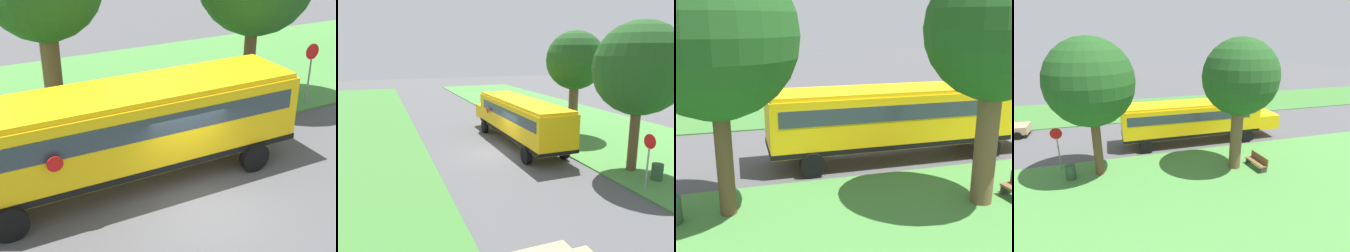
{
  "view_description": "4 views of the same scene",
  "coord_description": "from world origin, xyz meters",
  "views": [
    {
      "loc": [
        9.71,
        -6.16,
        8.1
      ],
      "look_at": [
        -2.58,
        0.12,
        1.49
      ],
      "focal_mm": 50.0,
      "sensor_mm": 36.0,
      "label": 1
    },
    {
      "loc": [
        6.61,
        18.91,
        6.4
      ],
      "look_at": [
        -0.75,
        0.01,
        1.72
      ],
      "focal_mm": 35.0,
      "sensor_mm": 36.0,
      "label": 2
    },
    {
      "loc": [
        -17.6,
        5.22,
        5.93
      ],
      "look_at": [
        -1.91,
        0.83,
        1.54
      ],
      "focal_mm": 42.0,
      "sensor_mm": 36.0,
      "label": 3
    },
    {
      "loc": [
        -20.64,
        4.78,
        7.76
      ],
      "look_at": [
        -2.35,
        -0.38,
        1.39
      ],
      "focal_mm": 28.0,
      "sensor_mm": 36.0,
      "label": 4
    }
  ],
  "objects": [
    {
      "name": "ground_plane",
      "position": [
        0.0,
        0.0,
        0.0
      ],
      "size": [
        120.0,
        120.0,
        0.0
      ],
      "primitive_type": "plane",
      "color": "#4C4C4F"
    },
    {
      "name": "school_bus",
      "position": [
        -2.27,
        -1.43,
        1.92
      ],
      "size": [
        2.85,
        12.42,
        3.16
      ],
      "color": "yellow",
      "rests_on": "ground"
    },
    {
      "name": "oak_tree_beside_bus",
      "position": [
        -7.22,
        -2.41,
        5.7
      ],
      "size": [
        4.36,
        4.36,
        7.88
      ],
      "color": "brown",
      "rests_on": "ground"
    },
    {
      "name": "trash_bin",
      "position": [
        -6.04,
        7.29,
        0.45
      ],
      "size": [
        0.56,
        0.56,
        0.9
      ],
      "primitive_type": "cylinder",
      "color": "#2D4C33",
      "rests_on": "ground"
    },
    {
      "name": "oak_tree_roadside_mid",
      "position": [
        -5.74,
        5.58,
        5.59
      ],
      "size": [
        4.81,
        4.81,
        7.93
      ],
      "color": "brown",
      "rests_on": "ground"
    },
    {
      "name": "grass_far_side",
      "position": [
        9.0,
        0.0,
        0.04
      ],
      "size": [
        10.0,
        80.0,
        0.07
      ],
      "primitive_type": "cube",
      "color": "#3D7533",
      "rests_on": "ground"
    },
    {
      "name": "stop_sign",
      "position": [
        -4.6,
        8.02,
        1.74
      ],
      "size": [
        0.08,
        0.68,
        2.74
      ],
      "color": "gray",
      "rests_on": "ground"
    },
    {
      "name": "park_bench",
      "position": [
        -7.71,
        -3.74,
        0.47
      ],
      "size": [
        1.64,
        0.65,
        0.92
      ],
      "color": "brown",
      "rests_on": "ground"
    },
    {
      "name": "grass_verge",
      "position": [
        -10.0,
        0.0,
        0.04
      ],
      "size": [
        12.0,
        80.0,
        0.08
      ],
      "primitive_type": "cube",
      "color": "#47843D",
      "rests_on": "ground"
    }
  ]
}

